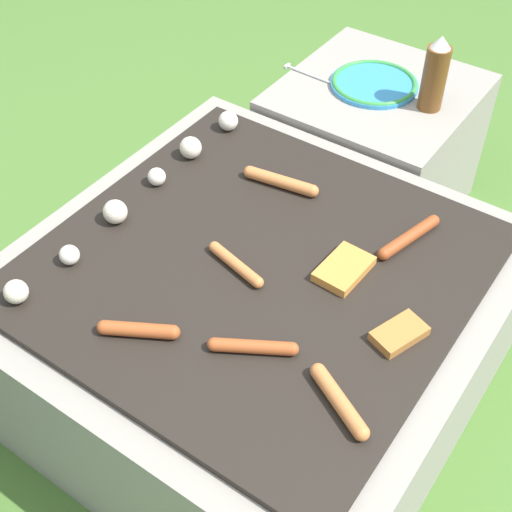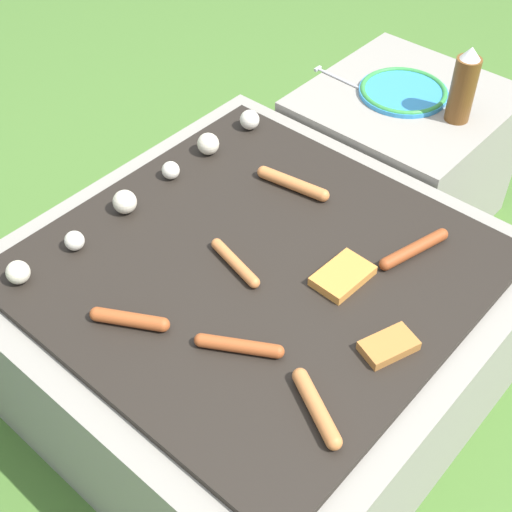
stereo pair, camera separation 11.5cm
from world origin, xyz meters
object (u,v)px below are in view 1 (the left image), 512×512
object	(u,v)px
plate_colorful	(374,83)
condiment_bottle	(435,75)
fork_utensil	(310,75)
sausage_front_center	(409,237)

from	to	relation	value
plate_colorful	condiment_bottle	world-z (taller)	condiment_bottle
plate_colorful	condiment_bottle	bearing A→B (deg)	-93.32
fork_utensil	sausage_front_center	bearing A→B (deg)	-130.71
sausage_front_center	condiment_bottle	size ratio (longest dim) A/B	0.89
condiment_bottle	fork_utensil	bearing A→B (deg)	97.56
sausage_front_center	fork_utensil	world-z (taller)	sausage_front_center
sausage_front_center	condiment_bottle	xyz separation A→B (m)	(0.50, 0.19, 0.08)
sausage_front_center	plate_colorful	world-z (taller)	sausage_front_center
sausage_front_center	fork_utensil	xyz separation A→B (m)	(0.45, 0.53, -0.01)
condiment_bottle	fork_utensil	xyz separation A→B (m)	(-0.05, 0.34, -0.09)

